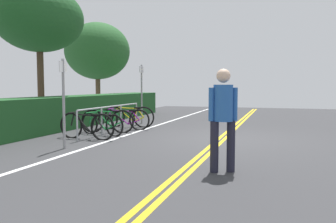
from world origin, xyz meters
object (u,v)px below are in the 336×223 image
(bicycle_4, at_px, (129,117))
(sign_post_far, at_px, (142,88))
(bicycle_3, at_px, (124,119))
(bicycle_2, at_px, (107,121))
(tree_mid, at_px, (39,19))
(bicycle_0, at_px, (87,126))
(sign_post_near, at_px, (63,94))
(bicycle_1, at_px, (102,124))
(bike_rack, at_px, (112,113))
(pedestrian, at_px, (223,113))
(tree_far_right, at_px, (97,51))

(bicycle_4, bearing_deg, sign_post_far, 1.04)
(bicycle_3, bearing_deg, bicycle_2, 168.41)
(bicycle_4, distance_m, tree_mid, 4.82)
(bicycle_0, relative_size, bicycle_4, 0.97)
(bicycle_0, height_order, sign_post_far, sign_post_far)
(bicycle_2, height_order, sign_post_near, sign_post_near)
(bicycle_1, bearing_deg, bicycle_0, 179.18)
(bicycle_0, bearing_deg, sign_post_near, -169.00)
(bike_rack, distance_m, bicycle_4, 1.45)
(bicycle_4, xyz_separation_m, sign_post_far, (1.21, 0.02, 0.98))
(bicycle_0, distance_m, pedestrian, 4.79)
(bicycle_0, bearing_deg, tree_mid, 53.80)
(bike_rack, bearing_deg, bicycle_0, 179.62)
(bicycle_1, xyz_separation_m, bicycle_3, (1.38, -0.05, 0.02))
(sign_post_near, xyz_separation_m, tree_far_right, (9.42, 4.43, 1.99))
(bicycle_3, bearing_deg, tree_far_right, 35.91)
(bicycle_0, relative_size, bicycle_1, 1.08)
(bicycle_0, relative_size, sign_post_near, 0.85)
(tree_mid, height_order, tree_far_right, tree_mid)
(bicycle_2, bearing_deg, tree_mid, 71.55)
(bicycle_4, xyz_separation_m, tree_far_right, (5.13, 4.10, 2.87))
(bicycle_1, relative_size, tree_far_right, 0.34)
(tree_mid, bearing_deg, sign_post_far, -64.04)
(sign_post_far, xyz_separation_m, tree_far_right, (3.92, 4.08, 1.89))
(bicycle_2, relative_size, tree_far_right, 0.36)
(bicycle_1, distance_m, pedestrian, 5.24)
(bicycle_2, bearing_deg, tree_far_right, 31.43)
(pedestrian, distance_m, tree_mid, 9.37)
(bicycle_0, bearing_deg, pedestrian, -121.08)
(bicycle_2, xyz_separation_m, bicycle_4, (1.50, -0.05, 0.01))
(sign_post_far, bearing_deg, bicycle_4, -178.96)
(bicycle_4, bearing_deg, bike_rack, -177.56)
(tree_far_right, bearing_deg, sign_post_near, -154.81)
(bicycle_0, relative_size, bicycle_2, 1.02)
(tree_far_right, bearing_deg, bike_rack, -147.57)
(bicycle_4, xyz_separation_m, tree_mid, (-0.41, 3.33, 3.47))
(tree_mid, relative_size, tree_far_right, 1.07)
(bicycle_0, height_order, bicycle_1, bicycle_0)
(bike_rack, bearing_deg, tree_mid, 73.26)
(bike_rack, xyz_separation_m, pedestrian, (-3.90, -4.05, 0.39))
(bicycle_1, relative_size, sign_post_near, 0.79)
(bicycle_1, height_order, sign_post_near, sign_post_near)
(bicycle_3, xyz_separation_m, pedestrian, (-4.64, -4.00, 0.65))
(bike_rack, bearing_deg, sign_post_far, 1.80)
(bicycle_3, relative_size, tree_far_right, 0.38)
(bicycle_2, bearing_deg, pedestrian, -132.60)
(tree_mid, xyz_separation_m, tree_far_right, (5.54, 0.77, -0.59))
(bicycle_1, distance_m, sign_post_far, 3.43)
(bike_rack, height_order, sign_post_far, sign_post_far)
(tree_mid, bearing_deg, tree_far_right, 7.94)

